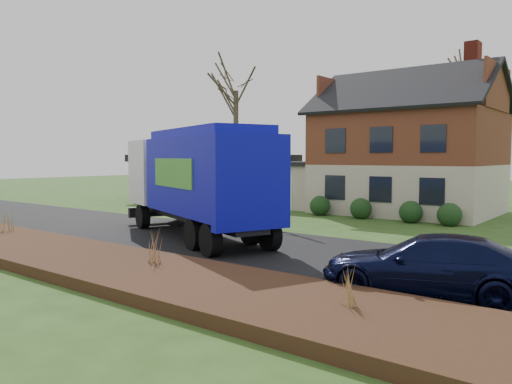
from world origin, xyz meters
The scene contains 13 objects.
ground centered at (0.00, 0.00, 0.00)m, with size 120.00×120.00×0.00m, color #2A4717.
road centered at (0.00, 0.00, 0.01)m, with size 80.00×7.00×0.02m, color black.
mulch_verge centered at (0.00, -5.30, 0.15)m, with size 80.00×3.50×0.30m, color #311A10.
main_house centered at (1.49, 13.91, 4.03)m, with size 12.95×8.95×9.26m.
ranch_house centered at (-12.00, 13.00, 1.81)m, with size 9.80×8.20×3.70m.
garbage_truck centered at (-1.02, 0.18, 2.40)m, with size 9.95×6.10×4.16m.
silver_sedan centered at (-3.62, 4.50, 0.85)m, with size 1.80×5.15×1.70m, color #989B9F.
navy_wagon centered at (8.78, -2.35, 0.69)m, with size 1.94×4.78×1.39m, color black.
tree_front_west centered at (-5.92, 8.29, 7.87)m, with size 3.22×3.22×9.56m.
tree_back centered at (2.35, 23.08, 9.49)m, with size 3.60×3.60×11.39m.
grass_clump_west centered at (-6.55, -4.51, 0.78)m, with size 0.36×0.30×0.95m.
grass_clump_mid centered at (2.28, -4.74, 0.75)m, with size 0.32×0.26×0.90m.
grass_clump_east centered at (8.18, -5.02, 0.69)m, with size 0.31×0.26×0.78m.
Camera 1 is at (12.54, -13.47, 3.12)m, focal length 35.00 mm.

